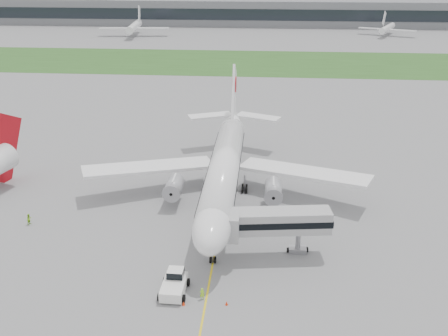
# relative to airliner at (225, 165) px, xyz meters

# --- Properties ---
(ground) EXTENTS (600.00, 600.00, 0.00)m
(ground) POSITION_rel_airliner_xyz_m (0.00, -4.87, -5.66)
(ground) COLOR slate
(ground) RESTS_ON ground
(apron_markings) EXTENTS (70.00, 70.00, 0.04)m
(apron_markings) POSITION_rel_airliner_xyz_m (0.00, -9.87, -5.66)
(apron_markings) COLOR yellow
(apron_markings) RESTS_ON ground
(grass_strip) EXTENTS (600.00, 50.00, 0.02)m
(grass_strip) POSITION_rel_airliner_xyz_m (0.00, 115.13, -5.65)
(grass_strip) COLOR #2B521F
(grass_strip) RESTS_ON ground
(terminal_building) EXTENTS (320.00, 22.30, 14.00)m
(terminal_building) POSITION_rel_airliner_xyz_m (0.00, 225.00, 1.34)
(terminal_building) COLOR slate
(terminal_building) RESTS_ON ground
(control_tower) EXTENTS (12.00, 12.00, 56.00)m
(control_tower) POSITION_rel_airliner_xyz_m (-90.00, 227.13, -5.66)
(control_tower) COLOR slate
(control_tower) RESTS_ON ground
(airliner) EXTENTS (48.13, 53.95, 17.88)m
(airliner) POSITION_rel_airliner_xyz_m (0.00, 0.00, 0.00)
(airliner) COLOR white
(airliner) RESTS_ON ground
(pushback_tug) EXTENTS (3.33, 4.84, 2.45)m
(pushback_tug) POSITION_rel_airliner_xyz_m (-3.99, -26.27, -4.54)
(pushback_tug) COLOR white
(pushback_tug) RESTS_ON ground
(jet_bridge) EXTENTS (14.83, 5.98, 6.89)m
(jet_bridge) POSITION_rel_airliner_xyz_m (7.51, -17.48, -0.57)
(jet_bridge) COLOR #ABABAD
(jet_bridge) RESTS_ON ground
(safety_cone_left) EXTENTS (0.38, 0.38, 0.52)m
(safety_cone_left) POSITION_rel_airliner_xyz_m (-2.49, -28.84, -5.40)
(safety_cone_left) COLOR red
(safety_cone_left) RESTS_ON ground
(safety_cone_right) EXTENTS (0.37, 0.37, 0.50)m
(safety_cone_right) POSITION_rel_airliner_xyz_m (2.48, -28.37, -5.41)
(safety_cone_right) COLOR red
(safety_cone_right) RESTS_ON ground
(ground_crew_near) EXTENTS (0.62, 0.46, 1.56)m
(ground_crew_near) POSITION_rel_airliner_xyz_m (-0.48, -27.54, -4.88)
(ground_crew_near) COLOR #ADF929
(ground_crew_near) RESTS_ON ground
(ground_crew_far) EXTENTS (0.90, 1.01, 1.74)m
(ground_crew_far) POSITION_rel_airliner_xyz_m (-28.63, -11.92, -4.79)
(ground_crew_far) COLOR #86CA21
(ground_crew_far) RESTS_ON ground
(distant_aircraft_left) EXTENTS (37.44, 33.78, 13.24)m
(distant_aircraft_left) POSITION_rel_airliner_xyz_m (-59.99, 177.53, -5.66)
(distant_aircraft_left) COLOR white
(distant_aircraft_left) RESTS_ON ground
(distant_aircraft_right) EXTENTS (35.84, 34.13, 10.79)m
(distant_aircraft_right) POSITION_rel_airliner_xyz_m (66.86, 189.12, -5.66)
(distant_aircraft_right) COLOR white
(distant_aircraft_right) RESTS_ON ground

